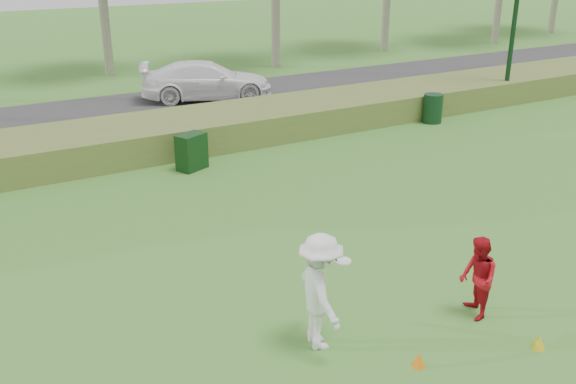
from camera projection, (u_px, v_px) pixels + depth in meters
ground at (415, 349)px, 10.09m from camera, size 120.00×120.00×0.00m
reed_strip at (157, 136)px, 19.60m from camera, size 80.00×3.00×0.90m
park_road at (113, 114)px, 23.78m from camera, size 80.00×6.00×0.06m
player_white at (320, 292)px, 9.86m from camera, size 1.00×1.35×1.91m
player_red at (478, 278)px, 10.73m from camera, size 0.79×0.87×1.45m
cone_orange at (419, 360)px, 9.63m from camera, size 0.21×0.21×0.23m
cone_yellow at (539, 342)px, 10.06m from camera, size 0.22×0.22×0.24m
utility_cabinet at (192, 152)px, 17.89m from camera, size 0.95×0.80×1.02m
trash_bin at (433, 108)px, 22.58m from camera, size 0.86×0.86×1.01m
car_right at (207, 80)px, 25.64m from camera, size 5.58×3.72×1.50m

